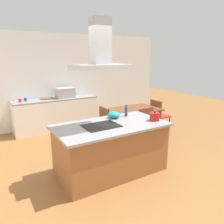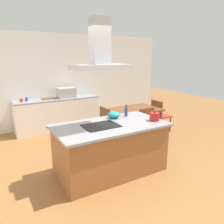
{
  "view_description": "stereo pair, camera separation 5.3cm",
  "coord_description": "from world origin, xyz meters",
  "px_view_note": "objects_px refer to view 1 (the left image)",
  "views": [
    {
      "loc": [
        -1.86,
        -3.12,
        2.05
      ],
      "look_at": [
        0.27,
        0.4,
        1.0
      ],
      "focal_mm": 34.99,
      "sensor_mm": 36.0,
      "label": 1
    },
    {
      "loc": [
        -1.82,
        -3.15,
        2.05
      ],
      "look_at": [
        0.27,
        0.4,
        1.0
      ],
      "focal_mm": 34.99,
      "sensor_mm": 36.0,
      "label": 2
    }
  ],
  "objects_px": {
    "mixing_bowl": "(114,115)",
    "dining_table": "(132,112)",
    "countertop_microwave": "(65,93)",
    "range_hood": "(100,53)",
    "cooktop": "(101,126)",
    "coffee_mug_blue": "(25,99)",
    "chair_at_left_end": "(100,124)",
    "chair_facing_island": "(149,125)",
    "tea_kettle": "(155,116)",
    "olive_oil_bottle": "(126,111)",
    "coffee_mug_red": "(20,100)",
    "chair_at_right_end": "(158,114)",
    "cutting_board": "(47,99)"
  },
  "relations": [
    {
      "from": "dining_table",
      "to": "range_hood",
      "type": "xyz_separation_m",
      "value": [
        -1.55,
        -1.23,
        1.43
      ]
    },
    {
      "from": "olive_oil_bottle",
      "to": "coffee_mug_red",
      "type": "relative_size",
      "value": 2.52
    },
    {
      "from": "mixing_bowl",
      "to": "chair_facing_island",
      "type": "xyz_separation_m",
      "value": [
        1.1,
        0.24,
        -0.46
      ]
    },
    {
      "from": "coffee_mug_blue",
      "to": "cutting_board",
      "type": "distance_m",
      "value": 0.56
    },
    {
      "from": "cutting_board",
      "to": "cooktop",
      "type": "bearing_deg",
      "value": -87.26
    },
    {
      "from": "tea_kettle",
      "to": "olive_oil_bottle",
      "type": "xyz_separation_m",
      "value": [
        -0.28,
        0.53,
        0.02
      ]
    },
    {
      "from": "coffee_mug_blue",
      "to": "countertop_microwave",
      "type": "bearing_deg",
      "value": -2.86
    },
    {
      "from": "tea_kettle",
      "to": "olive_oil_bottle",
      "type": "distance_m",
      "value": 0.59
    },
    {
      "from": "range_hood",
      "to": "countertop_microwave",
      "type": "bearing_deg",
      "value": 82.51
    },
    {
      "from": "cutting_board",
      "to": "mixing_bowl",
      "type": "bearing_deg",
      "value": -77.36
    },
    {
      "from": "cooktop",
      "to": "coffee_mug_blue",
      "type": "relative_size",
      "value": 6.67
    },
    {
      "from": "dining_table",
      "to": "chair_at_left_end",
      "type": "bearing_deg",
      "value": -180.0
    },
    {
      "from": "countertop_microwave",
      "to": "chair_at_right_end",
      "type": "bearing_deg",
      "value": -38.45
    },
    {
      "from": "coffee_mug_red",
      "to": "mixing_bowl",
      "type": "bearing_deg",
      "value": -63.15
    },
    {
      "from": "olive_oil_bottle",
      "to": "chair_at_right_end",
      "type": "distance_m",
      "value": 2.01
    },
    {
      "from": "olive_oil_bottle",
      "to": "cutting_board",
      "type": "distance_m",
      "value": 2.76
    },
    {
      "from": "tea_kettle",
      "to": "mixing_bowl",
      "type": "relative_size",
      "value": 0.99
    },
    {
      "from": "coffee_mug_blue",
      "to": "chair_at_right_end",
      "type": "distance_m",
      "value": 3.62
    },
    {
      "from": "tea_kettle",
      "to": "chair_facing_island",
      "type": "bearing_deg",
      "value": 55.09
    },
    {
      "from": "cooktop",
      "to": "chair_facing_island",
      "type": "distance_m",
      "value": 1.69
    },
    {
      "from": "olive_oil_bottle",
      "to": "countertop_microwave",
      "type": "bearing_deg",
      "value": 97.82
    },
    {
      "from": "coffee_mug_red",
      "to": "chair_facing_island",
      "type": "distance_m",
      "value": 3.35
    },
    {
      "from": "olive_oil_bottle",
      "to": "countertop_microwave",
      "type": "height_order",
      "value": "countertop_microwave"
    },
    {
      "from": "countertop_microwave",
      "to": "chair_at_left_end",
      "type": "xyz_separation_m",
      "value": [
        0.25,
        -1.65,
        -0.53
      ]
    },
    {
      "from": "tea_kettle",
      "to": "coffee_mug_red",
      "type": "xyz_separation_m",
      "value": [
        -1.85,
        3.07,
        -0.03
      ]
    },
    {
      "from": "cooktop",
      "to": "chair_at_right_end",
      "type": "relative_size",
      "value": 0.67
    },
    {
      "from": "dining_table",
      "to": "chair_facing_island",
      "type": "bearing_deg",
      "value": -90.0
    },
    {
      "from": "mixing_bowl",
      "to": "dining_table",
      "type": "relative_size",
      "value": 0.17
    },
    {
      "from": "chair_at_right_end",
      "to": "chair_at_left_end",
      "type": "bearing_deg",
      "value": 180.0
    },
    {
      "from": "tea_kettle",
      "to": "cutting_board",
      "type": "distance_m",
      "value": 3.34
    },
    {
      "from": "coffee_mug_red",
      "to": "chair_at_left_end",
      "type": "height_order",
      "value": "coffee_mug_red"
    },
    {
      "from": "coffee_mug_red",
      "to": "dining_table",
      "type": "height_order",
      "value": "coffee_mug_red"
    },
    {
      "from": "cooktop",
      "to": "tea_kettle",
      "type": "bearing_deg",
      "value": -11.68
    },
    {
      "from": "cooktop",
      "to": "chair_at_left_end",
      "type": "bearing_deg",
      "value": 62.83
    },
    {
      "from": "olive_oil_bottle",
      "to": "mixing_bowl",
      "type": "relative_size",
      "value": 0.97
    },
    {
      "from": "mixing_bowl",
      "to": "coffee_mug_blue",
      "type": "height_order",
      "value": "mixing_bowl"
    },
    {
      "from": "range_hood",
      "to": "mixing_bowl",
      "type": "bearing_deg",
      "value": 35.4
    },
    {
      "from": "cooktop",
      "to": "range_hood",
      "type": "xyz_separation_m",
      "value": [
        -0.0,
        0.0,
        1.2
      ]
    },
    {
      "from": "chair_at_left_end",
      "to": "chair_at_right_end",
      "type": "bearing_deg",
      "value": 0.0
    },
    {
      "from": "countertop_microwave",
      "to": "range_hood",
      "type": "bearing_deg",
      "value": -97.49
    },
    {
      "from": "olive_oil_bottle",
      "to": "chair_at_left_end",
      "type": "relative_size",
      "value": 0.25
    },
    {
      "from": "tea_kettle",
      "to": "countertop_microwave",
      "type": "xyz_separation_m",
      "value": [
        -0.63,
        3.09,
        0.06
      ]
    },
    {
      "from": "olive_oil_bottle",
      "to": "range_hood",
      "type": "xyz_separation_m",
      "value": [
        -0.73,
        -0.32,
        1.11
      ]
    },
    {
      "from": "dining_table",
      "to": "chair_at_right_end",
      "type": "relative_size",
      "value": 1.57
    },
    {
      "from": "cooktop",
      "to": "dining_table",
      "type": "distance_m",
      "value": 1.99
    },
    {
      "from": "tea_kettle",
      "to": "coffee_mug_red",
      "type": "bearing_deg",
      "value": 121.07
    },
    {
      "from": "tea_kettle",
      "to": "cutting_board",
      "type": "height_order",
      "value": "tea_kettle"
    },
    {
      "from": "countertop_microwave",
      "to": "range_hood",
      "type": "xyz_separation_m",
      "value": [
        -0.38,
        -2.88,
        1.06
      ]
    },
    {
      "from": "mixing_bowl",
      "to": "countertop_microwave",
      "type": "distance_m",
      "value": 2.57
    },
    {
      "from": "cutting_board",
      "to": "tea_kettle",
      "type": "bearing_deg",
      "value": -69.91
    }
  ]
}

